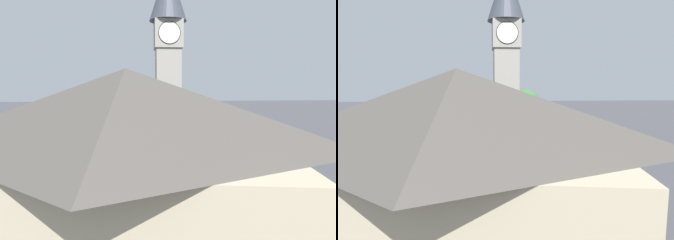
{
  "view_description": "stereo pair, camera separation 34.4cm",
  "coord_description": "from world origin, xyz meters",
  "views": [
    {
      "loc": [
        -2.92,
        -28.61,
        7.19
      ],
      "look_at": [
        0.0,
        0.0,
        3.6
      ],
      "focal_mm": 29.54,
      "sensor_mm": 36.0,
      "label": 1
    },
    {
      "loc": [
        -2.58,
        -28.64,
        7.19
      ],
      "look_at": [
        0.0,
        0.0,
        3.6
      ],
      "focal_mm": 29.54,
      "sensor_mm": 36.0,
      "label": 2
    }
  ],
  "objects": [
    {
      "name": "tree",
      "position": [
        3.6,
        10.34,
        4.16
      ],
      "size": [
        4.99,
        4.99,
        6.67
      ],
      "color": "brown",
      "rests_on": "ground"
    },
    {
      "name": "ground_plane",
      "position": [
        0.0,
        0.0,
        0.0
      ],
      "size": [
        200.0,
        200.0,
        0.0
      ],
      "primitive_type": "plane",
      "color": "#424247"
    },
    {
      "name": "car_silver_kerb",
      "position": [
        2.46,
        -9.78,
        0.76
      ],
      "size": [
        2.7,
        4.42,
        1.53
      ],
      "color": "gold",
      "rests_on": "ground"
    },
    {
      "name": "clock_tower",
      "position": [
        0.0,
        0.0,
        11.39
      ],
      "size": [
        3.76,
        3.76,
        19.52
      ],
      "color": "gray",
      "rests_on": "ground"
    },
    {
      "name": "building_shop_left",
      "position": [
        -6.77,
        20.95,
        4.41
      ],
      "size": [
        11.8,
        10.51,
        8.62
      ],
      "color": "#995142",
      "rests_on": "ground"
    },
    {
      "name": "pedestrian",
      "position": [
        -0.88,
        -11.38,
        1.01
      ],
      "size": [
        0.33,
        0.53,
        1.69
      ],
      "color": "black",
      "rests_on": "ground"
    },
    {
      "name": "road_sign",
      "position": [
        6.71,
        -1.34,
        1.9
      ],
      "size": [
        0.6,
        0.07,
        2.8
      ],
      "color": "gray",
      "rests_on": "ground"
    },
    {
      "name": "car_blue_kerb",
      "position": [
        -7.96,
        7.94,
        0.76
      ],
      "size": [
        4.35,
        3.74,
        1.53
      ],
      "color": "red",
      "rests_on": "ground"
    },
    {
      "name": "car_red_corner",
      "position": [
        -9.91,
        -0.89,
        0.76
      ],
      "size": [
        4.37,
        3.69,
        1.53
      ],
      "color": "gold",
      "rests_on": "ground"
    },
    {
      "name": "building_terrace_right",
      "position": [
        -3.37,
        -19.42,
        3.96
      ],
      "size": [
        12.18,
        8.24,
        7.75
      ],
      "color": "tan",
      "rests_on": "ground"
    },
    {
      "name": "car_white_side",
      "position": [
        7.63,
        -5.99,
        0.76
      ],
      "size": [
        3.72,
        4.36,
        1.53
      ],
      "color": "red",
      "rests_on": "ground"
    }
  ]
}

